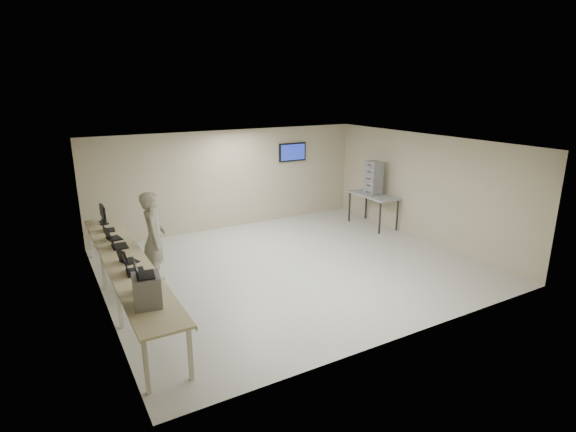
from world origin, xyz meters
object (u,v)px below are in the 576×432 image
workbench (126,262)px  side_table (373,197)px  soldier (154,239)px  equipment_box (147,290)px

workbench → side_table: bearing=11.9°
soldier → side_table: 6.56m
soldier → side_table: (6.50, 0.89, -0.11)m
side_table → workbench: bearing=-168.1°
side_table → equipment_box: bearing=-153.6°
workbench → soldier: bearing=42.2°
workbench → soldier: soldier is taller
workbench → soldier: 0.94m
workbench → equipment_box: size_ratio=13.03×
workbench → equipment_box: 2.10m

